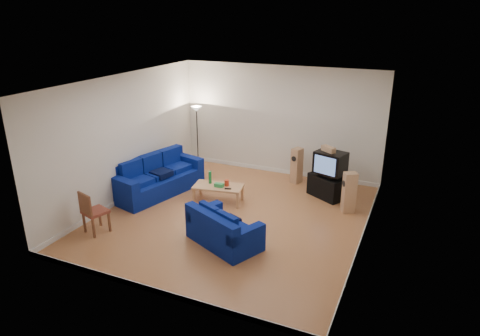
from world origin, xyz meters
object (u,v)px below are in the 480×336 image
at_px(sofa_three_seat, 156,180).
at_px(coffee_table, 218,188).
at_px(tv_stand, 327,186).
at_px(television, 330,163).
at_px(sofa_loveseat, 222,231).

distance_m(sofa_three_seat, coffee_table, 1.83).
height_order(coffee_table, tv_stand, tv_stand).
xyz_separation_m(tv_stand, television, (0.05, -0.06, 0.68)).
height_order(coffee_table, television, television).
height_order(sofa_three_seat, coffee_table, sofa_three_seat).
distance_m(tv_stand, television, 0.69).
height_order(sofa_three_seat, sofa_loveseat, sofa_three_seat).
bearing_deg(television, coffee_table, -134.09).
bearing_deg(sofa_loveseat, television, 90.03).
distance_m(sofa_loveseat, coffee_table, 2.13).
distance_m(coffee_table, tv_stand, 2.86).
xyz_separation_m(coffee_table, television, (2.52, 1.38, 0.58)).
xyz_separation_m(sofa_three_seat, television, (4.34, 1.49, 0.62)).
bearing_deg(sofa_three_seat, television, 123.45).
bearing_deg(television, sofa_three_seat, -143.91).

